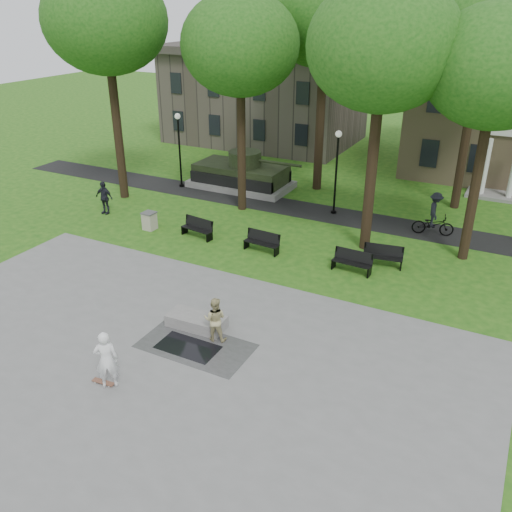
{
  "coord_description": "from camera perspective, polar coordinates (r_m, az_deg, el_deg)",
  "views": [
    {
      "loc": [
        9.96,
        -15.6,
        11.16
      ],
      "look_at": [
        0.54,
        2.55,
        1.4
      ],
      "focal_mm": 38.0,
      "sensor_mm": 36.0,
      "label": 1
    }
  ],
  "objects": [
    {
      "name": "concrete_block",
      "position": [
        20.5,
        -6.28,
        -6.82
      ],
      "size": [
        2.25,
        1.11,
        0.45
      ],
      "primitive_type": "cube",
      "rotation": [
        0.0,
        0.0,
        0.05
      ],
      "color": "gray",
      "rests_on": "plaza"
    },
    {
      "name": "friend_watching",
      "position": [
        19.39,
        -4.34,
        -6.65
      ],
      "size": [
        0.97,
        0.85,
        1.68
      ],
      "primitive_type": "imported",
      "rotation": [
        0.0,
        0.0,
        3.45
      ],
      "color": "tan",
      "rests_on": "plaza"
    },
    {
      "name": "park_bench_0",
      "position": [
        27.99,
        -6.17,
        3.03
      ],
      "size": [
        1.85,
        0.78,
        1.0
      ],
      "rotation": [
        0.0,
        0.0,
        -0.14
      ],
      "color": "black",
      "rests_on": "ground"
    },
    {
      "name": "tree_4",
      "position": [
        33.79,
        7.33,
        24.03
      ],
      "size": [
        7.2,
        7.2,
        13.5
      ],
      "color": "black",
      "rests_on": "ground"
    },
    {
      "name": "tree_2",
      "position": [
        25.02,
        13.25,
        20.67
      ],
      "size": [
        6.6,
        6.6,
        12.16
      ],
      "color": "black",
      "rests_on": "ground"
    },
    {
      "name": "cyclist",
      "position": [
        29.41,
        18.22,
        3.85
      ],
      "size": [
        2.21,
        1.31,
        2.29
      ],
      "rotation": [
        0.0,
        0.0,
        1.79
      ],
      "color": "black",
      "rests_on": "ground"
    },
    {
      "name": "trash_bin",
      "position": [
        29.33,
        -11.15,
        3.67
      ],
      "size": [
        0.68,
        0.68,
        0.96
      ],
      "rotation": [
        0.0,
        0.0,
        -0.03
      ],
      "color": "#BCB69B",
      "rests_on": "ground"
    },
    {
      "name": "skateboarder",
      "position": [
        17.71,
        -15.48,
        -10.48
      ],
      "size": [
        0.87,
        0.83,
        2.01
      ],
      "primitive_type": "imported",
      "rotation": [
        0.0,
        0.0,
        3.82
      ],
      "color": "white",
      "rests_on": "plaza"
    },
    {
      "name": "tree_3",
      "position": [
        25.3,
        24.03,
        17.65
      ],
      "size": [
        6.0,
        6.0,
        11.19
      ],
      "color": "black",
      "rests_on": "ground"
    },
    {
      "name": "skateboard",
      "position": [
        18.42,
        -15.77,
        -12.71
      ],
      "size": [
        0.8,
        0.27,
        0.07
      ],
      "primitive_type": "cube",
      "rotation": [
        0.0,
        0.0,
        0.1
      ],
      "color": "brown",
      "rests_on": "plaza"
    },
    {
      "name": "park_bench_1",
      "position": [
        26.21,
        0.66,
        1.57
      ],
      "size": [
        1.83,
        0.64,
        1.0
      ],
      "rotation": [
        0.0,
        0.0,
        -0.07
      ],
      "color": "black",
      "rests_on": "ground"
    },
    {
      "name": "park_bench_2",
      "position": [
        24.62,
        10.11,
        -0.51
      ],
      "size": [
        1.82,
        0.61,
        1.0
      ],
      "rotation": [
        0.0,
        0.0,
        -0.05
      ],
      "color": "black",
      "rests_on": "ground"
    },
    {
      "name": "ground",
      "position": [
        21.61,
        -4.42,
        -5.66
      ],
      "size": [
        120.0,
        120.0,
        0.0
      ],
      "primitive_type": "plane",
      "color": "#1D5213",
      "rests_on": "ground"
    },
    {
      "name": "lamp_mid",
      "position": [
        30.62,
        8.48,
        9.38
      ],
      "size": [
        0.36,
        0.36,
        4.73
      ],
      "color": "black",
      "rests_on": "ground"
    },
    {
      "name": "puddle",
      "position": [
        19.53,
        -7.19,
        -9.5
      ],
      "size": [
        2.2,
        1.2,
        0.0
      ],
      "primitive_type": "cube",
      "color": "black",
      "rests_on": "plaza"
    },
    {
      "name": "tree_1",
      "position": [
        29.92,
        -1.67,
        21.28
      ],
      "size": [
        6.2,
        6.2,
        11.63
      ],
      "color": "black",
      "rests_on": "ground"
    },
    {
      "name": "park_bench_3",
      "position": [
        25.44,
        13.26,
        0.07
      ],
      "size": [
        1.85,
        0.8,
        1.0
      ],
      "rotation": [
        0.0,
        0.0,
        0.16
      ],
      "color": "black",
      "rests_on": "ground"
    },
    {
      "name": "plaza",
      "position": [
        18.33,
        -12.8,
        -12.72
      ],
      "size": [
        22.0,
        16.0,
        0.02
      ],
      "primitive_type": "cube",
      "color": "gray",
      "rests_on": "ground"
    },
    {
      "name": "lamp_left",
      "position": [
        35.31,
        -8.08,
        11.56
      ],
      "size": [
        0.36,
        0.36,
        4.73
      ],
      "color": "black",
      "rests_on": "ground"
    },
    {
      "name": "tree_0",
      "position": [
        33.0,
        -15.55,
        22.72
      ],
      "size": [
        6.8,
        6.8,
        12.97
      ],
      "color": "black",
      "rests_on": "ground"
    },
    {
      "name": "tree_5",
      "position": [
        32.32,
        22.86,
        21.06
      ],
      "size": [
        6.4,
        6.4,
        12.44
      ],
      "color": "black",
      "rests_on": "ground"
    },
    {
      "name": "building_left",
      "position": [
        47.63,
        0.99,
        16.38
      ],
      "size": [
        15.0,
        10.0,
        7.2
      ],
      "primitive_type": "cube",
      "color": "#4C443D",
      "rests_on": "ground"
    },
    {
      "name": "footpath",
      "position": [
        31.39,
        7.11,
        4.5
      ],
      "size": [
        44.0,
        2.6,
        0.01
      ],
      "primitive_type": "cube",
      "color": "black",
      "rests_on": "ground"
    },
    {
      "name": "tank_monument",
      "position": [
        35.38,
        -1.53,
        8.58
      ],
      "size": [
        7.45,
        3.4,
        2.4
      ],
      "color": "gray",
      "rests_on": "ground"
    },
    {
      "name": "pedestrian_walker",
      "position": [
        32.01,
        -15.7,
        5.94
      ],
      "size": [
        1.14,
        0.54,
        1.89
      ],
      "primitive_type": "imported",
      "rotation": [
        0.0,
        0.0,
        0.07
      ],
      "color": "black",
      "rests_on": "ground"
    }
  ]
}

